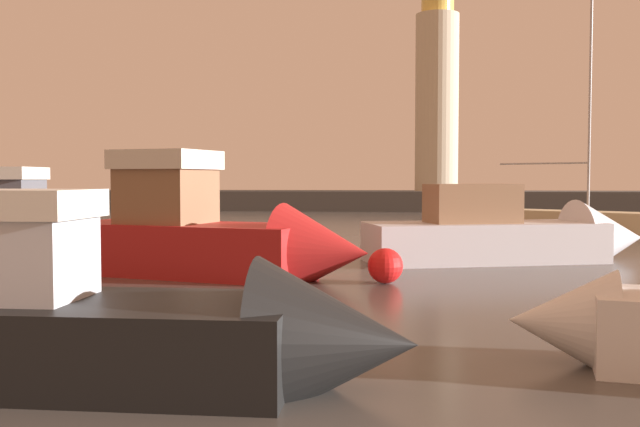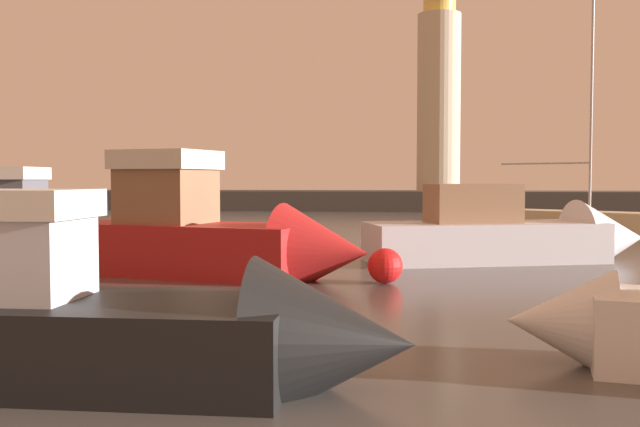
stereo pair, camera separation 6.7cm
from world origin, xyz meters
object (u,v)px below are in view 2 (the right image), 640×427
at_px(mooring_buoy, 385,266).
at_px(motorboat_5, 526,236).
at_px(sailboat_moored, 572,220).
at_px(motorboat_2, 140,326).
at_px(motorboat_4, 31,217).
at_px(lighthouse, 439,89).
at_px(motorboat_0, 221,237).

bearing_deg(mooring_buoy, motorboat_5, 51.91).
bearing_deg(sailboat_moored, motorboat_2, -112.56).
height_order(motorboat_4, sailboat_moored, sailboat_moored).
distance_m(lighthouse, motorboat_4, 35.15).
relative_size(motorboat_0, motorboat_4, 1.11).
distance_m(lighthouse, mooring_buoy, 40.65).
relative_size(motorboat_5, sailboat_moored, 0.68).
bearing_deg(mooring_buoy, sailboat_moored, 64.82).
height_order(lighthouse, motorboat_0, lighthouse).
height_order(motorboat_2, motorboat_4, motorboat_4).
bearing_deg(motorboat_0, lighthouse, 79.74).
xyz_separation_m(lighthouse, motorboat_4, (-17.41, -29.34, -8.47)).
bearing_deg(motorboat_0, motorboat_2, -80.90).
relative_size(lighthouse, motorboat_2, 2.32).
bearing_deg(lighthouse, sailboat_moored, -76.96).
xyz_separation_m(lighthouse, mooring_buoy, (-2.84, -39.54, -8.98)).
bearing_deg(mooring_buoy, motorboat_0, 169.62).
xyz_separation_m(motorboat_0, motorboat_5, (8.26, 4.44, -0.26)).
distance_m(motorboat_0, sailboat_moored, 20.40).
xyz_separation_m(motorboat_0, motorboat_4, (-10.39, 9.44, -0.07)).
bearing_deg(motorboat_5, lighthouse, 92.07).
bearing_deg(lighthouse, motorboat_2, -96.52).
distance_m(motorboat_0, motorboat_2, 9.56).
xyz_separation_m(motorboat_2, motorboat_4, (-11.90, 18.87, 0.23)).
bearing_deg(mooring_buoy, motorboat_4, 145.00).
height_order(lighthouse, mooring_buoy, lighthouse).
bearing_deg(motorboat_4, motorboat_0, -42.25).
bearing_deg(motorboat_5, motorboat_0, -151.74).
relative_size(motorboat_2, motorboat_5, 0.79).
xyz_separation_m(motorboat_4, sailboat_moored, (22.61, 6.90, -0.34)).
relative_size(lighthouse, mooring_buoy, 19.82).
distance_m(motorboat_4, sailboat_moored, 23.64).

